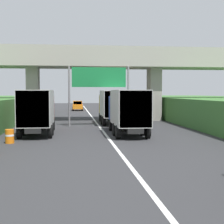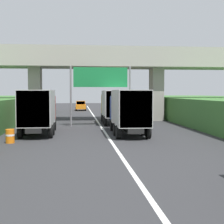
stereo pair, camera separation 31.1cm
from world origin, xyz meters
name	(u,v)px [view 1 (the left image)]	position (x,y,z in m)	size (l,w,h in m)	color
lane_centre_stripe	(100,128)	(0.00, 29.94, 0.00)	(0.20, 99.88, 0.01)	white
overpass_bridge	(95,66)	(0.00, 37.42, 6.29)	(40.00, 4.80, 8.27)	#9E998E
overhead_highway_sign	(99,82)	(0.00, 31.35, 4.30)	(5.88, 0.18, 5.77)	slate
truck_yellow	(112,105)	(1.52, 33.47, 1.93)	(2.44, 7.30, 3.44)	black
truck_blue	(128,110)	(1.68, 24.58, 1.93)	(2.44, 7.30, 3.44)	black
truck_red	(38,110)	(-5.21, 25.50, 1.93)	(2.44, 7.30, 3.44)	black
car_orange	(78,106)	(-1.67, 59.28, 0.86)	(1.86, 4.10, 1.72)	orange
construction_barrel_4	(10,136)	(-6.55, 21.12, 0.46)	(0.57, 0.57, 0.90)	orange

